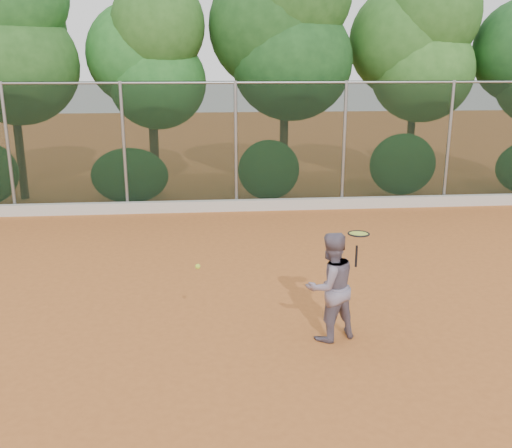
{
  "coord_description": "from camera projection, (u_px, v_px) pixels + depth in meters",
  "views": [
    {
      "loc": [
        -0.87,
        -8.49,
        3.94
      ],
      "look_at": [
        0.0,
        1.0,
        1.25
      ],
      "focal_mm": 40.0,
      "sensor_mm": 36.0,
      "label": 1
    }
  ],
  "objects": [
    {
      "name": "foliage_backdrop",
      "position": [
        212.0,
        47.0,
        16.65
      ],
      "size": [
        23.7,
        3.63,
        7.55
      ],
      "color": "#432E1A",
      "rests_on": "ground"
    },
    {
      "name": "ground",
      "position": [
        262.0,
        314.0,
        9.29
      ],
      "size": [
        80.0,
        80.0,
        0.0
      ],
      "primitive_type": "plane",
      "color": "#BB662C",
      "rests_on": "ground"
    },
    {
      "name": "tennis_racket",
      "position": [
        358.0,
        236.0,
        7.9
      ],
      "size": [
        0.41,
        0.41,
        0.52
      ],
      "color": "black",
      "rests_on": "ground"
    },
    {
      "name": "tennis_player",
      "position": [
        330.0,
        286.0,
        8.27
      ],
      "size": [
        0.96,
        0.86,
        1.64
      ],
      "primitive_type": "imported",
      "rotation": [
        0.0,
        0.0,
        3.51
      ],
      "color": "slate",
      "rests_on": "ground"
    },
    {
      "name": "tennis_ball_in_flight",
      "position": [
        198.0,
        266.0,
        7.77
      ],
      "size": [
        0.07,
        0.07,
        0.07
      ],
      "color": "#C4E233",
      "rests_on": "ground"
    },
    {
      "name": "concrete_curb",
      "position": [
        237.0,
        205.0,
        15.78
      ],
      "size": [
        24.0,
        0.2,
        0.3
      ],
      "primitive_type": "cube",
      "color": "beige",
      "rests_on": "ground"
    },
    {
      "name": "chainlink_fence",
      "position": [
        236.0,
        143.0,
        15.49
      ],
      "size": [
        24.09,
        0.09,
        3.5
      ],
      "color": "black",
      "rests_on": "ground"
    }
  ]
}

